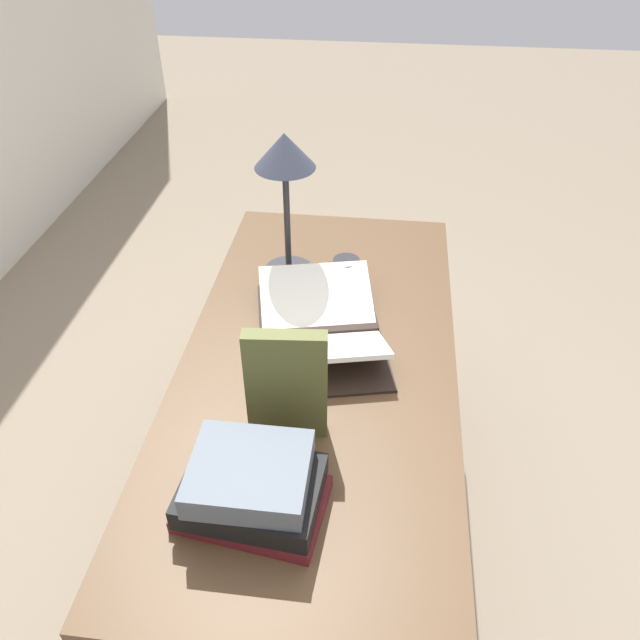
# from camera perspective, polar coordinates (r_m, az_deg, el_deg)

# --- Properties ---
(ground_plane) EXTENTS (12.00, 12.00, 0.00)m
(ground_plane) POSITION_cam_1_polar(r_m,az_deg,el_deg) (2.17, -0.12, -18.76)
(ground_plane) COLOR gray
(reading_desk) EXTENTS (1.47, 0.69, 0.77)m
(reading_desk) POSITION_cam_1_polar(r_m,az_deg,el_deg) (1.66, -0.15, -6.22)
(reading_desk) COLOR brown
(reading_desk) RESTS_ON ground_plane
(open_book) EXTENTS (0.53, 0.42, 0.10)m
(open_book) POSITION_cam_1_polar(r_m,az_deg,el_deg) (1.64, 0.03, -0.62)
(open_book) COLOR black
(open_book) RESTS_ON reading_desk
(book_stack_tall) EXTENTS (0.22, 0.30, 0.14)m
(book_stack_tall) POSITION_cam_1_polar(r_m,az_deg,el_deg) (1.24, -6.30, -15.00)
(book_stack_tall) COLOR maroon
(book_stack_tall) RESTS_ON reading_desk
(book_standing_upright) EXTENTS (0.05, 0.17, 0.28)m
(book_standing_upright) POSITION_cam_1_polar(r_m,az_deg,el_deg) (1.31, -3.09, -5.99)
(book_standing_upright) COLOR brown
(book_standing_upright) RESTS_ON reading_desk
(reading_lamp) EXTENTS (0.17, 0.17, 0.44)m
(reading_lamp) POSITION_cam_1_polar(r_m,az_deg,el_deg) (1.72, -3.21, 13.75)
(reading_lamp) COLOR #2D2D33
(reading_lamp) RESTS_ON reading_desk
(coffee_mug) EXTENTS (0.08, 0.10, 0.09)m
(coffee_mug) POSITION_cam_1_polar(r_m,az_deg,el_deg) (1.81, 2.34, 4.37)
(coffee_mug) COLOR #28282D
(coffee_mug) RESTS_ON reading_desk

